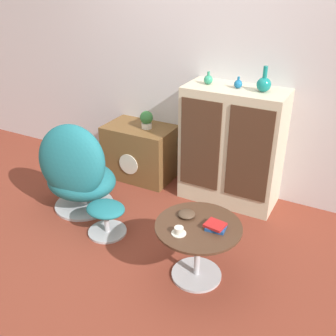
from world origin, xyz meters
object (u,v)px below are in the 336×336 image
(sideboard, at_px, (232,147))
(book_stack, at_px, (216,226))
(potted_plant, at_px, (146,119))
(teacup, at_px, (179,231))
(egg_chair, at_px, (77,172))
(ottoman, at_px, (106,214))
(vase_inner_right, at_px, (264,84))
(coffee_table, at_px, (198,242))
(tv_console, at_px, (140,152))
(vase_leftmost, at_px, (208,79))
(bowl, at_px, (187,214))
(vase_inner_left, at_px, (238,84))

(sideboard, xyz_separation_m, book_stack, (0.30, -1.14, -0.08))
(potted_plant, bearing_deg, teacup, -51.66)
(teacup, bearing_deg, egg_chair, 160.18)
(ottoman, bearing_deg, vase_inner_right, 47.44)
(egg_chair, bearing_deg, potted_plant, 73.68)
(coffee_table, height_order, potted_plant, potted_plant)
(sideboard, relative_size, book_stack, 7.43)
(sideboard, xyz_separation_m, egg_chair, (-1.16, -0.85, -0.16))
(tv_console, bearing_deg, coffee_table, -43.85)
(teacup, bearing_deg, coffee_table, 62.28)
(ottoman, distance_m, coffee_table, 0.92)
(vase_leftmost, xyz_separation_m, vase_inner_right, (0.50, 0.00, 0.03))
(vase_leftmost, distance_m, bowl, 1.33)
(egg_chair, bearing_deg, ottoman, -22.91)
(potted_plant, bearing_deg, vase_inner_right, 0.64)
(potted_plant, height_order, teacup, potted_plant)
(tv_console, xyz_separation_m, egg_chair, (-0.16, -0.84, 0.11))
(sideboard, relative_size, coffee_table, 1.82)
(sideboard, relative_size, ottoman, 3.27)
(tv_console, bearing_deg, sideboard, 0.55)
(teacup, relative_size, bowl, 0.81)
(book_stack, bearing_deg, sideboard, 104.97)
(tv_console, xyz_separation_m, book_stack, (1.31, -1.13, 0.19))
(sideboard, bearing_deg, coffee_table, -80.94)
(sideboard, height_order, bowl, sideboard)
(ottoman, xyz_separation_m, potted_plant, (-0.20, 1.03, 0.48))
(teacup, bearing_deg, tv_console, 130.70)
(sideboard, distance_m, teacup, 1.31)
(sideboard, bearing_deg, potted_plant, -179.43)
(egg_chair, bearing_deg, book_stack, -11.10)
(vase_inner_right, relative_size, teacup, 2.11)
(vase_leftmost, height_order, book_stack, vase_leftmost)
(sideboard, distance_m, tv_console, 1.04)
(sideboard, relative_size, vase_inner_right, 5.17)
(potted_plant, bearing_deg, tv_console, -179.62)
(tv_console, distance_m, teacup, 1.72)
(tv_console, relative_size, book_stack, 4.77)
(tv_console, xyz_separation_m, vase_inner_left, (1.02, 0.01, 0.87))
(vase_leftmost, height_order, potted_plant, vase_leftmost)
(egg_chair, bearing_deg, vase_inner_left, 35.88)
(vase_inner_right, height_order, bowl, vase_inner_right)
(egg_chair, distance_m, book_stack, 1.50)
(teacup, relative_size, book_stack, 0.68)
(potted_plant, bearing_deg, ottoman, -78.97)
(potted_plant, xyz_separation_m, teacup, (1.02, -1.30, -0.20))
(bowl, bearing_deg, coffee_table, -27.33)
(vase_leftmost, distance_m, teacup, 1.52)
(coffee_table, height_order, vase_leftmost, vase_leftmost)
(egg_chair, height_order, vase_leftmost, vase_leftmost)
(vase_inner_left, bearing_deg, book_stack, -75.63)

